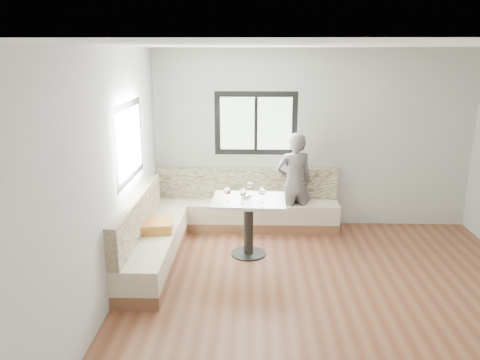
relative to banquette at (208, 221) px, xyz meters
The scene contains 9 objects.
room 2.42m from the banquette, 45.64° to the right, with size 5.01×5.01×2.81m.
banquette is the anchor object (origin of this frame).
table 0.77m from the banquette, 34.17° to the right, with size 1.01×0.80×0.81m.
person 1.47m from the banquette, 22.98° to the left, with size 0.57×0.37×1.56m, color #5B5456.
olive_ramekin 0.82m from the banquette, 33.11° to the right, with size 0.11×0.11×0.04m.
wine_glass_a 0.88m from the banquette, 58.93° to the right, with size 0.09×0.09×0.21m.
wine_glass_b 1.01m from the banquette, 48.47° to the right, with size 0.09×0.09×0.21m.
wine_glass_c 1.13m from the banquette, 34.63° to the right, with size 0.09×0.09×0.21m.
wine_glass_d 0.92m from the banquette, 24.54° to the right, with size 0.09×0.09×0.21m.
Camera 1 is at (-0.94, -4.81, 2.73)m, focal length 35.00 mm.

